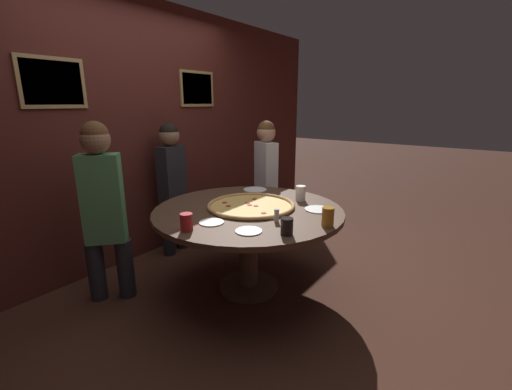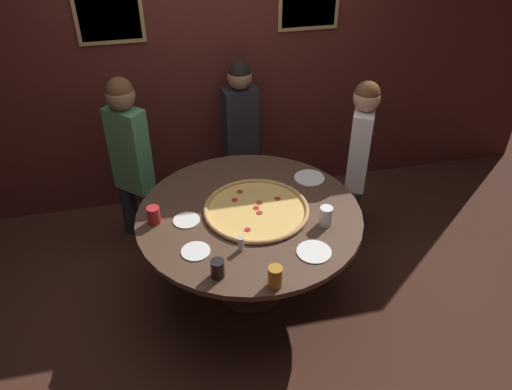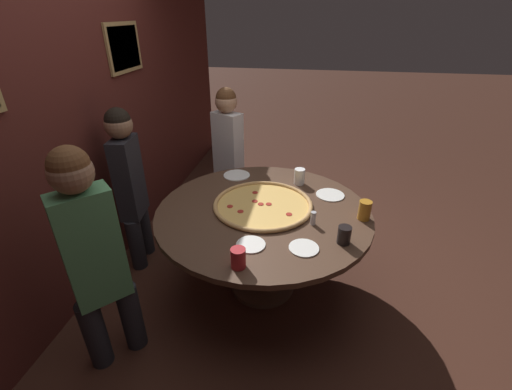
% 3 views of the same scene
% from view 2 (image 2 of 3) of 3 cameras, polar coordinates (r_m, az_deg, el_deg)
% --- Properties ---
extents(ground_plane, '(24.00, 24.00, 0.00)m').
position_cam_2_polar(ground_plane, '(3.97, -0.68, -10.54)').
color(ground_plane, '#422319').
extents(back_wall, '(6.40, 0.08, 2.60)m').
position_cam_2_polar(back_wall, '(4.41, -4.75, 14.73)').
color(back_wall, '#4C1E19').
rests_on(back_wall, ground_plane).
extents(dining_table, '(1.58, 1.58, 0.74)m').
position_cam_2_polar(dining_table, '(3.56, -0.75, -3.73)').
color(dining_table, '#4C3323').
rests_on(dining_table, ground_plane).
extents(giant_pizza, '(0.74, 0.74, 0.03)m').
position_cam_2_polar(giant_pizza, '(3.49, 0.05, -1.66)').
color(giant_pizza, '#EAB75B').
rests_on(giant_pizza, dining_table).
extents(drink_cup_by_shaker, '(0.09, 0.09, 0.14)m').
position_cam_2_polar(drink_cup_by_shaker, '(2.91, 2.27, -9.32)').
color(drink_cup_by_shaker, '#BC7A23').
rests_on(drink_cup_by_shaker, dining_table).
extents(drink_cup_near_right, '(0.09, 0.09, 0.12)m').
position_cam_2_polar(drink_cup_near_right, '(3.43, -11.61, -2.26)').
color(drink_cup_near_right, '#B22328').
rests_on(drink_cup_near_right, dining_table).
extents(drink_cup_centre_back, '(0.08, 0.08, 0.12)m').
position_cam_2_polar(drink_cup_centre_back, '(2.98, -4.41, -8.38)').
color(drink_cup_centre_back, black).
rests_on(drink_cup_centre_back, dining_table).
extents(drink_cup_far_left, '(0.09, 0.09, 0.13)m').
position_cam_2_polar(drink_cup_far_left, '(3.38, 7.99, -2.38)').
color(drink_cup_far_left, white).
rests_on(drink_cup_far_left, dining_table).
extents(white_plate_left_side, '(0.22, 0.22, 0.01)m').
position_cam_2_polar(white_plate_left_side, '(3.19, 6.64, -6.46)').
color(white_plate_left_side, white).
rests_on(white_plate_left_side, dining_table).
extents(white_plate_right_side, '(0.19, 0.19, 0.01)m').
position_cam_2_polar(white_plate_right_side, '(3.19, -6.91, -6.40)').
color(white_plate_right_side, white).
rests_on(white_plate_right_side, dining_table).
extents(white_plate_near_front, '(0.18, 0.18, 0.01)m').
position_cam_2_polar(white_plate_near_front, '(3.44, -7.95, -2.87)').
color(white_plate_near_front, white).
rests_on(white_plate_near_front, dining_table).
extents(white_plate_far_back, '(0.23, 0.23, 0.01)m').
position_cam_2_polar(white_plate_far_back, '(3.85, 6.12, 1.96)').
color(white_plate_far_back, white).
rests_on(white_plate_far_back, dining_table).
extents(condiment_shaker, '(0.04, 0.04, 0.10)m').
position_cam_2_polar(condiment_shaker, '(3.15, -1.73, -5.61)').
color(condiment_shaker, silver).
rests_on(condiment_shaker, dining_table).
extents(diner_far_right, '(0.36, 0.21, 1.40)m').
position_cam_2_polar(diner_far_right, '(4.42, -1.77, 7.64)').
color(diner_far_right, '#232328').
rests_on(diner_far_right, ground_plane).
extents(diner_side_right, '(0.27, 0.37, 1.40)m').
position_cam_2_polar(diner_side_right, '(4.14, 11.73, 4.84)').
color(diner_side_right, '#232328').
rests_on(diner_side_right, ground_plane).
extents(diner_far_left, '(0.36, 0.35, 1.47)m').
position_cam_2_polar(diner_far_left, '(4.09, -14.19, 4.60)').
color(diner_far_left, '#232328').
rests_on(diner_far_left, ground_plane).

